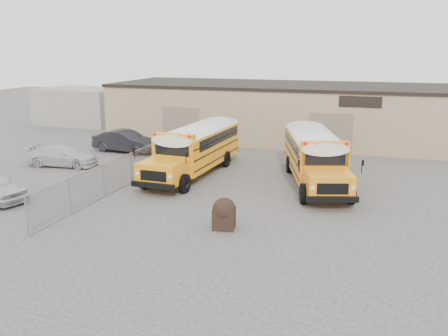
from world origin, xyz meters
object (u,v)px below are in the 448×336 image
(school_bus_right, at_px, (300,134))
(car_dark, at_px, (125,141))
(car_white, at_px, (63,156))
(school_bus_left, at_px, (230,130))
(tarp_bundle, at_px, (224,213))

(school_bus_right, height_order, car_dark, school_bus_right)
(car_dark, bearing_deg, car_white, 166.69)
(school_bus_left, xyz_separation_m, tarp_bundle, (4.55, -15.14, -1.04))
(school_bus_right, distance_m, car_white, 16.35)
(school_bus_right, xyz_separation_m, car_dark, (-12.88, -1.91, -0.93))
(school_bus_right, distance_m, car_dark, 13.06)
(school_bus_right, distance_m, tarp_bundle, 15.10)
(school_bus_right, relative_size, car_white, 2.24)
(school_bus_left, distance_m, car_white, 11.94)
(tarp_bundle, distance_m, car_white, 15.97)
(tarp_bundle, xyz_separation_m, car_dark, (-12.18, 13.14, 0.10))
(school_bus_right, bearing_deg, school_bus_left, 178.95)
(school_bus_left, bearing_deg, school_bus_right, -1.05)
(school_bus_left, height_order, car_white, school_bus_left)
(tarp_bundle, height_order, car_dark, car_dark)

